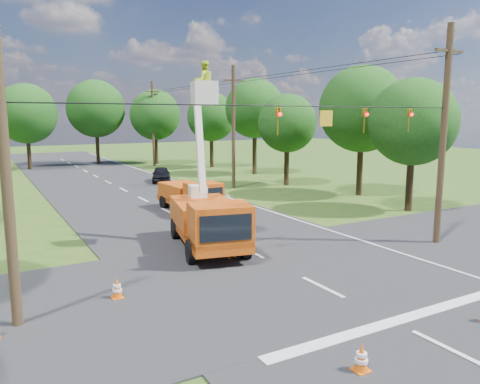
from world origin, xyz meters
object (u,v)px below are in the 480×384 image
ground_worker (233,240)px  tree_right_d (255,109)px  pole_left (5,170)px  tree_right_a (413,122)px  tree_right_e (211,117)px  traffic_cone_6 (228,197)px  tree_right_c (287,123)px  pole_right_near (443,134)px  distant_car (161,174)px  traffic_cone_4 (117,288)px  tree_far_c (155,115)px  tree_far_a (26,114)px  traffic_cone_0 (361,358)px  traffic_cone_2 (231,233)px  pole_right_mid (233,126)px  tree_far_b (96,109)px  tree_right_b (362,109)px  bucket_truck (208,211)px  second_truck (190,195)px  pole_right_far (153,123)px  traffic_cone_3 (249,213)px

ground_worker → tree_right_d: tree_right_d is taller
pole_left → tree_right_a: (23.00, 6.00, 1.06)m
tree_right_d → tree_right_e: bearing=97.1°
traffic_cone_6 → tree_right_c: bearing=29.7°
pole_right_near → tree_right_a: size_ratio=1.21×
distant_car → traffic_cone_6: size_ratio=5.70×
traffic_cone_4 → tree_far_c: size_ratio=0.08×
tree_far_a → tree_far_c: tree_far_a is taller
ground_worker → tree_far_c: bearing=63.2°
traffic_cone_6 → tree_right_a: 13.02m
traffic_cone_0 → tree_far_c: bearing=75.9°
pole_right_near → tree_far_a: pole_right_near is taller
traffic_cone_0 → traffic_cone_6: size_ratio=1.00×
traffic_cone_2 → pole_right_mid: pole_right_mid is taller
pole_right_near → tree_far_b: bearing=97.0°
traffic_cone_0 → tree_far_a: 50.07m
traffic_cone_0 → tree_right_d: bearing=62.6°
tree_right_b → tree_right_d: bearing=90.8°
bucket_truck → tree_far_b: 41.16m
traffic_cone_0 → tree_far_c: (12.19, 48.67, 5.70)m
second_truck → distant_car: 13.98m
pole_left → pole_right_far: bearing=65.8°
tree_right_d → tree_far_b: 21.52m
second_truck → pole_right_mid: bearing=42.3°
tree_right_b → tree_far_c: bearing=100.4°
traffic_cone_3 → traffic_cone_6: size_ratio=1.00×
ground_worker → tree_far_b: tree_far_b is taller
traffic_cone_4 → tree_right_d: (21.28, 26.41, 6.32)m
tree_right_c → pole_right_far: bearing=102.6°
tree_right_b → tree_right_e: bearing=93.0°
pole_right_near → tree_right_e: pole_right_near is taller
traffic_cone_2 → tree_right_b: (14.79, 6.87, 6.08)m
traffic_cone_4 → tree_far_a: tree_far_a is taller
pole_right_near → tree_right_a: (5.00, 6.00, 0.46)m
tree_right_d → traffic_cone_2: bearing=-123.7°
traffic_cone_0 → tree_far_c: tree_far_c is taller
second_truck → pole_left: 16.86m
traffic_cone_6 → pole_left: bearing=-135.2°
traffic_cone_0 → tree_right_a: 21.21m
traffic_cone_0 → tree_far_a: size_ratio=0.07×
ground_worker → traffic_cone_3: ground_worker is taller
pole_left → tree_far_c: (19.00, 42.00, 1.56)m
bucket_truck → tree_right_a: size_ratio=1.00×
pole_left → pole_right_near: bearing=0.0°
tree_far_a → pole_right_far: bearing=-12.5°
traffic_cone_6 → tree_far_c: tree_far_c is taller
pole_right_mid → tree_right_b: (6.50, -8.00, 1.33)m
second_truck → tree_far_c: tree_far_c is taller
pole_right_far → tree_right_c: bearing=-77.4°
ground_worker → tree_far_c: (10.59, 39.44, 5.24)m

